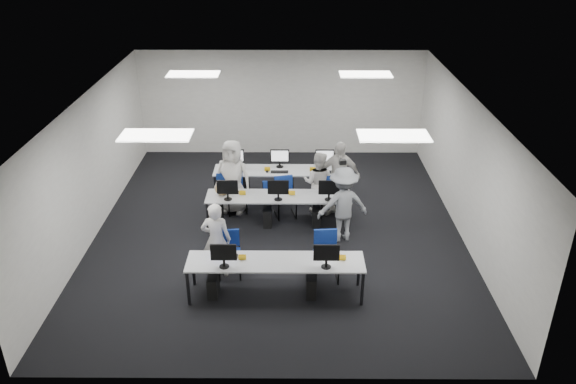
{
  "coord_description": "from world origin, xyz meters",
  "views": [
    {
      "loc": [
        0.28,
        -10.86,
        6.33
      ],
      "look_at": [
        0.21,
        -0.15,
        1.0
      ],
      "focal_mm": 35.0,
      "sensor_mm": 36.0,
      "label": 1
    }
  ],
  "objects_px": {
    "chair_1": "(326,264)",
    "student_0": "(216,240)",
    "desk_front": "(275,263)",
    "chair_3": "(285,204)",
    "chair_2": "(236,199)",
    "photographer": "(343,204)",
    "chair_4": "(331,204)",
    "student_1": "(318,182)",
    "chair_7": "(332,197)",
    "student_2": "(233,177)",
    "desk_mid": "(278,198)",
    "chair_6": "(272,199)",
    "chair_5": "(228,195)",
    "student_3": "(338,176)",
    "chair_0": "(230,262)"
  },
  "relations": [
    {
      "from": "chair_6",
      "to": "photographer",
      "type": "xyz_separation_m",
      "value": [
        1.56,
        -1.35,
        0.58
      ]
    },
    {
      "from": "chair_3",
      "to": "photographer",
      "type": "bearing_deg",
      "value": -53.89
    },
    {
      "from": "chair_4",
      "to": "student_2",
      "type": "height_order",
      "value": "student_2"
    },
    {
      "from": "chair_6",
      "to": "chair_7",
      "type": "distance_m",
      "value": 1.44
    },
    {
      "from": "chair_1",
      "to": "student_0",
      "type": "xyz_separation_m",
      "value": [
        -2.09,
        0.1,
        0.48
      ]
    },
    {
      "from": "desk_mid",
      "to": "student_3",
      "type": "relative_size",
      "value": 1.86
    },
    {
      "from": "chair_4",
      "to": "student_3",
      "type": "height_order",
      "value": "student_3"
    },
    {
      "from": "student_0",
      "to": "student_2",
      "type": "xyz_separation_m",
      "value": [
        0.07,
        2.61,
        0.11
      ]
    },
    {
      "from": "chair_6",
      "to": "student_2",
      "type": "bearing_deg",
      "value": -171.75
    },
    {
      "from": "chair_3",
      "to": "chair_5",
      "type": "xyz_separation_m",
      "value": [
        -1.38,
        0.45,
        0.01
      ]
    },
    {
      "from": "chair_1",
      "to": "chair_3",
      "type": "relative_size",
      "value": 1.03
    },
    {
      "from": "desk_mid",
      "to": "chair_3",
      "type": "bearing_deg",
      "value": 72.12
    },
    {
      "from": "chair_2",
      "to": "photographer",
      "type": "bearing_deg",
      "value": -44.71
    },
    {
      "from": "student_2",
      "to": "chair_7",
      "type": "bearing_deg",
      "value": 17.34
    },
    {
      "from": "chair_2",
      "to": "chair_4",
      "type": "relative_size",
      "value": 1.08
    },
    {
      "from": "chair_4",
      "to": "student_1",
      "type": "height_order",
      "value": "student_1"
    },
    {
      "from": "desk_front",
      "to": "desk_mid",
      "type": "height_order",
      "value": "same"
    },
    {
      "from": "chair_3",
      "to": "student_0",
      "type": "bearing_deg",
      "value": -131.78
    },
    {
      "from": "student_1",
      "to": "chair_5",
      "type": "bearing_deg",
      "value": 9.35
    },
    {
      "from": "chair_1",
      "to": "chair_4",
      "type": "bearing_deg",
      "value": 80.4
    },
    {
      "from": "chair_5",
      "to": "student_2",
      "type": "xyz_separation_m",
      "value": [
        0.17,
        -0.23,
        0.59
      ]
    },
    {
      "from": "desk_mid",
      "to": "chair_4",
      "type": "bearing_deg",
      "value": 20.9
    },
    {
      "from": "desk_mid",
      "to": "student_2",
      "type": "xyz_separation_m",
      "value": [
        -1.07,
        0.67,
        0.2
      ]
    },
    {
      "from": "desk_front",
      "to": "chair_3",
      "type": "distance_m",
      "value": 3.07
    },
    {
      "from": "chair_2",
      "to": "chair_6",
      "type": "xyz_separation_m",
      "value": [
        0.85,
        0.08,
        -0.04
      ]
    },
    {
      "from": "student_1",
      "to": "student_3",
      "type": "distance_m",
      "value": 0.49
    },
    {
      "from": "chair_4",
      "to": "student_2",
      "type": "bearing_deg",
      "value": -177.22
    },
    {
      "from": "chair_5",
      "to": "student_1",
      "type": "xyz_separation_m",
      "value": [
        2.15,
        -0.25,
        0.45
      ]
    },
    {
      "from": "chair_5",
      "to": "student_1",
      "type": "distance_m",
      "value": 2.21
    },
    {
      "from": "chair_1",
      "to": "chair_6",
      "type": "bearing_deg",
      "value": 108.28
    },
    {
      "from": "chair_3",
      "to": "student_3",
      "type": "relative_size",
      "value": 0.54
    },
    {
      "from": "student_1",
      "to": "chair_7",
      "type": "bearing_deg",
      "value": -144.74
    },
    {
      "from": "desk_front",
      "to": "chair_3",
      "type": "bearing_deg",
      "value": 87.29
    },
    {
      "from": "chair_3",
      "to": "student_1",
      "type": "distance_m",
      "value": 0.91
    },
    {
      "from": "chair_1",
      "to": "photographer",
      "type": "bearing_deg",
      "value": 69.84
    },
    {
      "from": "chair_4",
      "to": "chair_7",
      "type": "height_order",
      "value": "chair_7"
    },
    {
      "from": "chair_5",
      "to": "student_2",
      "type": "distance_m",
      "value": 0.65
    },
    {
      "from": "desk_mid",
      "to": "student_1",
      "type": "height_order",
      "value": "student_1"
    },
    {
      "from": "chair_2",
      "to": "chair_4",
      "type": "xyz_separation_m",
      "value": [
        2.23,
        -0.21,
        -0.02
      ]
    },
    {
      "from": "chair_1",
      "to": "student_0",
      "type": "relative_size",
      "value": 0.61
    },
    {
      "from": "desk_mid",
      "to": "chair_0",
      "type": "height_order",
      "value": "chair_0"
    },
    {
      "from": "chair_4",
      "to": "student_3",
      "type": "relative_size",
      "value": 0.51
    },
    {
      "from": "desk_front",
      "to": "chair_3",
      "type": "xyz_separation_m",
      "value": [
        0.14,
        3.05,
        -0.39
      ]
    },
    {
      "from": "chair_1",
      "to": "student_1",
      "type": "bearing_deg",
      "value": 87.12
    },
    {
      "from": "chair_7",
      "to": "student_2",
      "type": "bearing_deg",
      "value": -168.59
    },
    {
      "from": "desk_front",
      "to": "desk_mid",
      "type": "relative_size",
      "value": 1.0
    },
    {
      "from": "chair_3",
      "to": "student_1",
      "type": "xyz_separation_m",
      "value": [
        0.76,
        0.21,
        0.46
      ]
    },
    {
      "from": "chair_5",
      "to": "chair_4",
      "type": "bearing_deg",
      "value": -11.63
    },
    {
      "from": "student_2",
      "to": "chair_0",
      "type": "bearing_deg",
      "value": -72.01
    },
    {
      "from": "chair_4",
      "to": "photographer",
      "type": "distance_m",
      "value": 1.21
    }
  ]
}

